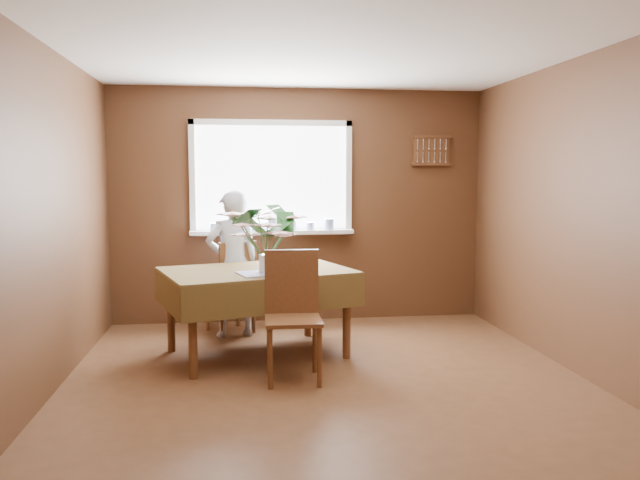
{
  "coord_description": "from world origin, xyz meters",
  "views": [
    {
      "loc": [
        -0.66,
        -4.45,
        1.56
      ],
      "look_at": [
        0.0,
        0.55,
        1.05
      ],
      "focal_mm": 35.0,
      "sensor_mm": 36.0,
      "label": 1
    }
  ],
  "objects": [
    {
      "name": "floor",
      "position": [
        0.0,
        0.0,
        0.0
      ],
      "size": [
        4.5,
        4.5,
        0.0
      ],
      "primitive_type": "plane",
      "color": "#51301C",
      "rests_on": "ground"
    },
    {
      "name": "ceiling",
      "position": [
        0.0,
        0.0,
        2.5
      ],
      "size": [
        4.5,
        4.5,
        0.0
      ],
      "primitive_type": "plane",
      "rotation": [
        3.14,
        0.0,
        0.0
      ],
      "color": "white",
      "rests_on": "wall_back"
    },
    {
      "name": "wall_back",
      "position": [
        0.0,
        2.25,
        1.25
      ],
      "size": [
        4.0,
        0.0,
        4.0
      ],
      "primitive_type": "plane",
      "rotation": [
        1.57,
        0.0,
        0.0
      ],
      "color": "brown",
      "rests_on": "floor"
    },
    {
      "name": "wall_front",
      "position": [
        0.0,
        -2.25,
        1.25
      ],
      "size": [
        4.0,
        0.0,
        4.0
      ],
      "primitive_type": "plane",
      "rotation": [
        -1.57,
        0.0,
        0.0
      ],
      "color": "brown",
      "rests_on": "floor"
    },
    {
      "name": "wall_left",
      "position": [
        -2.0,
        0.0,
        1.25
      ],
      "size": [
        0.0,
        4.5,
        4.5
      ],
      "primitive_type": "plane",
      "rotation": [
        1.57,
        0.0,
        1.57
      ],
      "color": "brown",
      "rests_on": "floor"
    },
    {
      "name": "wall_right",
      "position": [
        2.0,
        0.0,
        1.25
      ],
      "size": [
        0.0,
        4.5,
        4.5
      ],
      "primitive_type": "plane",
      "rotation": [
        1.57,
        0.0,
        -1.57
      ],
      "color": "brown",
      "rests_on": "floor"
    },
    {
      "name": "window_assembly",
      "position": [
        -0.3,
        2.19,
        1.34
      ],
      "size": [
        1.72,
        0.2,
        1.22
      ],
      "color": "white",
      "rests_on": "wall_back"
    },
    {
      "name": "spoon_rack",
      "position": [
        1.45,
        2.22,
        1.85
      ],
      "size": [
        0.44,
        0.05,
        0.33
      ],
      "color": "brown",
      "rests_on": "wall_back"
    },
    {
      "name": "dining_table",
      "position": [
        -0.5,
        0.94,
        0.67
      ],
      "size": [
        1.81,
        1.48,
        0.77
      ],
      "rotation": [
        0.0,
        0.0,
        0.3
      ],
      "color": "brown",
      "rests_on": "floor"
    },
    {
      "name": "chair_far",
      "position": [
        -0.71,
        1.73,
        0.51
      ],
      "size": [
        0.54,
        0.54,
        0.93
      ],
      "rotation": [
        0.0,
        0.0,
        3.61
      ],
      "color": "brown",
      "rests_on": "floor"
    },
    {
      "name": "chair_near",
      "position": [
        -0.25,
        0.3,
        0.54
      ],
      "size": [
        0.44,
        0.44,
        0.99
      ],
      "rotation": [
        0.0,
        0.0,
        -0.03
      ],
      "color": "brown",
      "rests_on": "floor"
    },
    {
      "name": "seated_woman",
      "position": [
        -0.72,
        1.63,
        0.72
      ],
      "size": [
        0.59,
        0.46,
        1.43
      ],
      "primitive_type": "imported",
      "rotation": [
        0.0,
        0.0,
        3.38
      ],
      "color": "white",
      "rests_on": "floor"
    },
    {
      "name": "flower_bouquet",
      "position": [
        -0.43,
        0.75,
        1.11
      ],
      "size": [
        0.62,
        0.62,
        0.53
      ],
      "rotation": [
        0.0,
        0.0,
        -0.4
      ],
      "color": "white",
      "rests_on": "dining_table"
    },
    {
      "name": "side_plate",
      "position": [
        -0.14,
        1.17,
        0.77
      ],
      "size": [
        0.37,
        0.37,
        0.01
      ],
      "primitive_type": "cylinder",
      "rotation": [
        0.0,
        0.0,
        0.72
      ],
      "color": "white",
      "rests_on": "dining_table"
    },
    {
      "name": "table_knife",
      "position": [
        -0.28,
        0.75,
        0.77
      ],
      "size": [
        0.03,
        0.2,
        0.0
      ],
      "primitive_type": "cube",
      "rotation": [
        0.0,
        0.0,
        0.04
      ],
      "color": "silver",
      "rests_on": "dining_table"
    }
  ]
}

